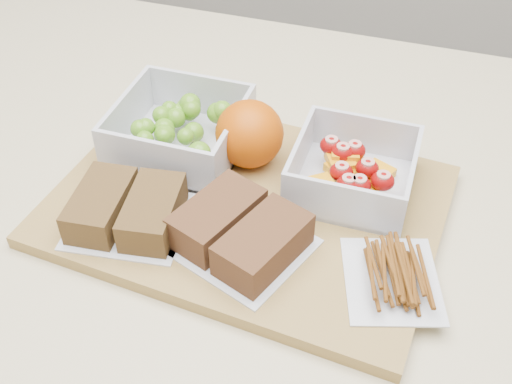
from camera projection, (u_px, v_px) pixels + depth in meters
cutting_board at (247, 205)px, 0.72m from camera, size 0.44×0.33×0.02m
grape_container at (181, 130)px, 0.76m from camera, size 0.14×0.14×0.06m
fruit_container at (352, 173)px, 0.71m from camera, size 0.13×0.13×0.06m
orange at (249, 134)px, 0.74m from camera, size 0.08×0.08×0.08m
sandwich_bag_left at (127, 209)px, 0.67m from camera, size 0.14×0.12×0.04m
sandwich_bag_center at (240, 232)px, 0.65m from camera, size 0.16×0.15×0.04m
pretzel_bag at (393, 273)px, 0.62m from camera, size 0.12×0.13×0.03m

